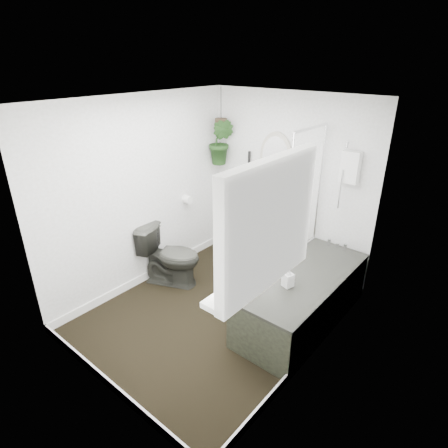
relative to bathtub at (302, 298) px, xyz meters
The scene contains 22 objects.
floor 0.99m from the bathtub, 147.99° to the right, with size 2.30×2.80×0.02m, color black.
ceiling 2.23m from the bathtub, 147.99° to the right, with size 2.30×2.80×0.02m, color white.
wall_back 1.49m from the bathtub, 131.32° to the left, with size 2.30×0.02×2.30m, color white.
wall_front 2.24m from the bathtub, 112.73° to the right, with size 2.30×0.02×2.30m, color white.
wall_left 2.20m from the bathtub, 165.69° to the right, with size 0.02×2.80×2.30m, color white.
wall_right 1.06m from the bathtub, 54.25° to the right, with size 0.02×2.80×2.30m, color white.
skirting 0.97m from the bathtub, 147.99° to the right, with size 2.30×2.80×0.10m, color white.
bathtub is the anchor object (origin of this frame).
bath_screen 1.15m from the bathtub, 123.96° to the left, with size 0.04×0.72×1.40m, color silver, non-canonical shape.
shower_box 1.51m from the bathtub, 90.00° to the left, with size 0.20×0.10×0.35m, color white.
oval_mirror 1.78m from the bathtub, 138.32° to the left, with size 0.46×0.03×0.62m, color #AEA898.
wall_sconce 1.97m from the bathtub, 148.02° to the left, with size 0.04×0.04×0.22m, color black.
toilet_roll_holder 2.01m from the bathtub, behind, with size 0.11×0.11×0.11m, color white.
window_recess 1.84m from the bathtub, 76.41° to the right, with size 0.08×1.00×0.90m, color white.
window_sill 1.54m from the bathtub, 79.61° to the right, with size 0.18×1.00×0.04m, color white.
window_blinds 1.83m from the bathtub, 78.46° to the right, with size 0.01×0.86×0.76m, color white.
toilet 1.70m from the bathtub, 167.08° to the right, with size 0.43×0.75×0.76m, color #2C2D28.
pedestal_sink 1.23m from the bathtub, 143.69° to the left, with size 0.56×0.48×0.95m, color #2C2D28, non-canonical shape.
sill_plant 1.47m from the bathtub, 78.01° to the right, with size 0.21×0.18×0.23m, color black.
hanging_plant 2.32m from the bathtub, 157.04° to the left, with size 0.34×0.27×0.62m, color black.
soap_bottle 0.49m from the bathtub, 95.79° to the right, with size 0.09×0.10×0.21m, color #332927.
hanging_pot 2.47m from the bathtub, 157.04° to the left, with size 0.16×0.16×0.12m, color #3C2E1E.
Camera 1 is at (2.29, -2.58, 2.67)m, focal length 30.00 mm.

